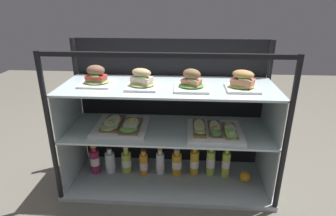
{
  "coord_description": "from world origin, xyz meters",
  "views": [
    {
      "loc": [
        0.11,
        -1.64,
        1.22
      ],
      "look_at": [
        0.0,
        0.0,
        0.56
      ],
      "focal_mm": 30.13,
      "sensor_mm": 36.0,
      "label": 1
    }
  ],
  "objects_px": {
    "juice_bottle_back_right": "(226,164)",
    "juice_bottle_tucked_behind": "(95,161)",
    "open_sandwich_tray_far_right": "(214,130)",
    "plated_roll_sandwich_center": "(191,82)",
    "juice_bottle_near_post": "(160,164)",
    "juice_bottle_back_left": "(211,162)",
    "plated_roll_sandwich_far_left": "(96,77)",
    "juice_bottle_back_center": "(110,162)",
    "juice_bottle_front_second": "(144,164)",
    "plated_roll_sandwich_right_of_center": "(242,82)",
    "plated_roll_sandwich_far_right": "(142,81)",
    "juice_bottle_front_left_end": "(126,161)",
    "juice_bottle_front_middle": "(194,162)",
    "orange_fruit_beside_bottles": "(245,177)",
    "juice_bottle_front_right_end": "(177,163)"
  },
  "relations": [
    {
      "from": "plated_roll_sandwich_far_left",
      "to": "juice_bottle_front_left_end",
      "type": "relative_size",
      "value": 0.98
    },
    {
      "from": "juice_bottle_back_right",
      "to": "juice_bottle_back_left",
      "type": "bearing_deg",
      "value": 169.44
    },
    {
      "from": "juice_bottle_front_left_end",
      "to": "juice_bottle_back_left",
      "type": "distance_m",
      "value": 0.6
    },
    {
      "from": "plated_roll_sandwich_right_of_center",
      "to": "juice_bottle_front_middle",
      "type": "xyz_separation_m",
      "value": [
        -0.25,
        0.12,
        -0.63
      ]
    },
    {
      "from": "juice_bottle_tucked_behind",
      "to": "plated_roll_sandwich_far_right",
      "type": "bearing_deg",
      "value": -14.44
    },
    {
      "from": "plated_roll_sandwich_far_right",
      "to": "plated_roll_sandwich_right_of_center",
      "type": "relative_size",
      "value": 0.98
    },
    {
      "from": "plated_roll_sandwich_far_left",
      "to": "juice_bottle_near_post",
      "type": "bearing_deg",
      "value": 9.53
    },
    {
      "from": "plated_roll_sandwich_right_of_center",
      "to": "open_sandwich_tray_far_right",
      "type": "height_order",
      "value": "plated_roll_sandwich_right_of_center"
    },
    {
      "from": "juice_bottle_front_middle",
      "to": "juice_bottle_near_post",
      "type": "bearing_deg",
      "value": -176.69
    },
    {
      "from": "juice_bottle_tucked_behind",
      "to": "juice_bottle_near_post",
      "type": "distance_m",
      "value": 0.46
    },
    {
      "from": "juice_bottle_front_right_end",
      "to": "juice_bottle_front_middle",
      "type": "distance_m",
      "value": 0.13
    },
    {
      "from": "juice_bottle_back_right",
      "to": "juice_bottle_front_middle",
      "type": "bearing_deg",
      "value": 175.04
    },
    {
      "from": "juice_bottle_back_right",
      "to": "plated_roll_sandwich_far_left",
      "type": "bearing_deg",
      "value": -175.99
    },
    {
      "from": "juice_bottle_back_right",
      "to": "juice_bottle_tucked_behind",
      "type": "bearing_deg",
      "value": -179.23
    },
    {
      "from": "juice_bottle_back_center",
      "to": "juice_bottle_front_second",
      "type": "bearing_deg",
      "value": -2.1
    },
    {
      "from": "open_sandwich_tray_far_right",
      "to": "juice_bottle_tucked_behind",
      "type": "bearing_deg",
      "value": 174.35
    },
    {
      "from": "juice_bottle_front_right_end",
      "to": "orange_fruit_beside_bottles",
      "type": "relative_size",
      "value": 2.93
    },
    {
      "from": "juice_bottle_front_right_end",
      "to": "juice_bottle_front_second",
      "type": "bearing_deg",
      "value": -177.52
    },
    {
      "from": "juice_bottle_near_post",
      "to": "orange_fruit_beside_bottles",
      "type": "xyz_separation_m",
      "value": [
        0.59,
        -0.06,
        -0.04
      ]
    },
    {
      "from": "plated_roll_sandwich_far_left",
      "to": "juice_bottle_back_right",
      "type": "bearing_deg",
      "value": 4.01
    },
    {
      "from": "juice_bottle_near_post",
      "to": "juice_bottle_back_left",
      "type": "distance_m",
      "value": 0.36
    },
    {
      "from": "juice_bottle_front_second",
      "to": "plated_roll_sandwich_far_right",
      "type": "bearing_deg",
      "value": -76.82
    },
    {
      "from": "plated_roll_sandwich_far_left",
      "to": "plated_roll_sandwich_right_of_center",
      "type": "xyz_separation_m",
      "value": [
        0.87,
        -0.04,
        0.0
      ]
    },
    {
      "from": "plated_roll_sandwich_far_right",
      "to": "orange_fruit_beside_bottles",
      "type": "relative_size",
      "value": 2.51
    },
    {
      "from": "plated_roll_sandwich_right_of_center",
      "to": "orange_fruit_beside_bottles",
      "type": "relative_size",
      "value": 2.56
    },
    {
      "from": "juice_bottle_tucked_behind",
      "to": "juice_bottle_front_left_end",
      "type": "height_order",
      "value": "juice_bottle_tucked_behind"
    },
    {
      "from": "plated_roll_sandwich_far_right",
      "to": "juice_bottle_front_left_end",
      "type": "bearing_deg",
      "value": 140.8
    },
    {
      "from": "plated_roll_sandwich_right_of_center",
      "to": "juice_bottle_back_left",
      "type": "relative_size",
      "value": 0.78
    },
    {
      "from": "juice_bottle_tucked_behind",
      "to": "juice_bottle_back_center",
      "type": "relative_size",
      "value": 1.1
    },
    {
      "from": "open_sandwich_tray_far_right",
      "to": "juice_bottle_back_right",
      "type": "bearing_deg",
      "value": 41.47
    },
    {
      "from": "juice_bottle_near_post",
      "to": "plated_roll_sandwich_center",
      "type": "bearing_deg",
      "value": -29.7
    },
    {
      "from": "plated_roll_sandwich_center",
      "to": "open_sandwich_tray_far_right",
      "type": "distance_m",
      "value": 0.35
    },
    {
      "from": "plated_roll_sandwich_far_left",
      "to": "juice_bottle_tucked_behind",
      "type": "distance_m",
      "value": 0.63
    },
    {
      "from": "juice_bottle_back_left",
      "to": "juice_bottle_near_post",
      "type": "bearing_deg",
      "value": -177.64
    },
    {
      "from": "juice_bottle_front_second",
      "to": "open_sandwich_tray_far_right",
      "type": "bearing_deg",
      "value": -10.26
    },
    {
      "from": "plated_roll_sandwich_center",
      "to": "juice_bottle_back_right",
      "type": "relative_size",
      "value": 0.87
    },
    {
      "from": "plated_roll_sandwich_center",
      "to": "juice_bottle_tucked_behind",
      "type": "distance_m",
      "value": 0.91
    },
    {
      "from": "plated_roll_sandwich_far_right",
      "to": "juice_bottle_front_right_end",
      "type": "bearing_deg",
      "value": 27.67
    },
    {
      "from": "juice_bottle_back_center",
      "to": "juice_bottle_front_second",
      "type": "distance_m",
      "value": 0.24
    },
    {
      "from": "juice_bottle_back_left",
      "to": "orange_fruit_beside_bottles",
      "type": "xyz_separation_m",
      "value": [
        0.23,
        -0.07,
        -0.06
      ]
    },
    {
      "from": "plated_roll_sandwich_far_left",
      "to": "juice_bottle_back_right",
      "type": "xyz_separation_m",
      "value": [
        0.84,
        0.06,
        -0.62
      ]
    },
    {
      "from": "juice_bottle_front_middle",
      "to": "juice_bottle_back_left",
      "type": "xyz_separation_m",
      "value": [
        0.11,
        0.0,
        0.01
      ]
    },
    {
      "from": "juice_bottle_near_post",
      "to": "orange_fruit_beside_bottles",
      "type": "bearing_deg",
      "value": -5.71
    },
    {
      "from": "plated_roll_sandwich_center",
      "to": "juice_bottle_front_middle",
      "type": "bearing_deg",
      "value": 72.12
    },
    {
      "from": "plated_roll_sandwich_center",
      "to": "juice_bottle_front_middle",
      "type": "xyz_separation_m",
      "value": [
        0.04,
        0.13,
        -0.62
      ]
    },
    {
      "from": "open_sandwich_tray_far_right",
      "to": "juice_bottle_front_second",
      "type": "height_order",
      "value": "open_sandwich_tray_far_right"
    },
    {
      "from": "plated_roll_sandwich_far_left",
      "to": "plated_roll_sandwich_far_right",
      "type": "relative_size",
      "value": 1.08
    },
    {
      "from": "plated_roll_sandwich_far_left",
      "to": "juice_bottle_back_left",
      "type": "xyz_separation_m",
      "value": [
        0.73,
        0.08,
        -0.62
      ]
    },
    {
      "from": "juice_bottle_front_right_end",
      "to": "juice_bottle_back_right",
      "type": "height_order",
      "value": "juice_bottle_back_right"
    },
    {
      "from": "plated_roll_sandwich_right_of_center",
      "to": "juice_bottle_back_center",
      "type": "height_order",
      "value": "plated_roll_sandwich_right_of_center"
    }
  ]
}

